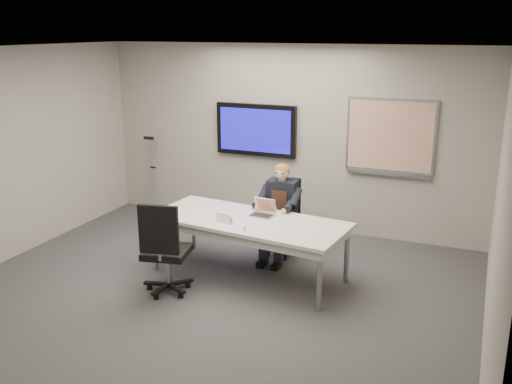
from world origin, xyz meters
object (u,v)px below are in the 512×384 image
at_px(laptop, 263,211).
at_px(office_chair_far, 283,231).
at_px(seated_person, 278,223).
at_px(conference_table, 248,226).
at_px(office_chair_near, 166,265).

bearing_deg(laptop, office_chair_far, 93.15).
relative_size(office_chair_far, seated_person, 0.80).
bearing_deg(office_chair_far, conference_table, -108.03).
bearing_deg(conference_table, office_chair_near, -123.76).
bearing_deg(laptop, conference_table, -111.09).
height_order(conference_table, laptop, laptop).
xyz_separation_m(conference_table, office_chair_far, (0.14, 0.89, -0.34)).
height_order(seated_person, laptop, seated_person).
bearing_deg(office_chair_near, conference_table, -142.39).
bearing_deg(office_chair_near, office_chair_far, -128.18).
bearing_deg(office_chair_far, office_chair_near, -125.14).
xyz_separation_m(office_chair_far, office_chair_near, (-0.83, -1.71, 0.03)).
relative_size(conference_table, office_chair_near, 2.22).
xyz_separation_m(seated_person, laptop, (-0.03, -0.42, 0.28)).
height_order(office_chair_near, laptop, office_chair_near).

